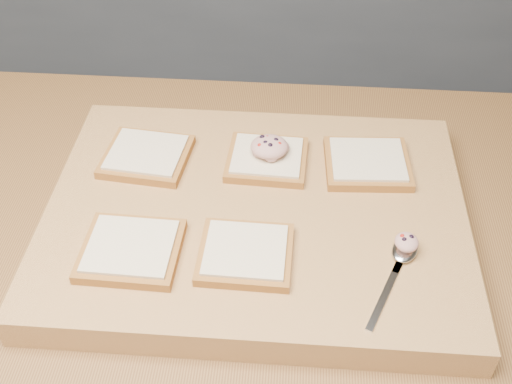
% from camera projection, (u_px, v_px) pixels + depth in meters
% --- Properties ---
extents(back_counter, '(3.60, 0.62, 0.94)m').
position_uv_depth(back_counter, '(331.00, 25.00, 2.18)').
color(back_counter, slate).
rests_on(back_counter, ground).
extents(cutting_board, '(0.56, 0.42, 0.04)m').
position_uv_depth(cutting_board, '(256.00, 218.00, 0.87)').
color(cutting_board, tan).
rests_on(cutting_board, island_counter).
extents(bread_far_left, '(0.13, 0.12, 0.02)m').
position_uv_depth(bread_far_left, '(147.00, 156.00, 0.92)').
color(bread_far_left, '#A4632A').
rests_on(bread_far_left, cutting_board).
extents(bread_far_center, '(0.12, 0.11, 0.02)m').
position_uv_depth(bread_far_center, '(267.00, 159.00, 0.91)').
color(bread_far_center, '#A4632A').
rests_on(bread_far_center, cutting_board).
extents(bread_far_right, '(0.12, 0.11, 0.02)m').
position_uv_depth(bread_far_right, '(367.00, 163.00, 0.90)').
color(bread_far_right, '#A4632A').
rests_on(bread_far_right, cutting_board).
extents(bread_near_left, '(0.12, 0.11, 0.02)m').
position_uv_depth(bread_near_left, '(131.00, 250.00, 0.78)').
color(bread_near_left, '#A4632A').
rests_on(bread_near_left, cutting_board).
extents(bread_near_center, '(0.12, 0.11, 0.02)m').
position_uv_depth(bread_near_center, '(245.00, 253.00, 0.78)').
color(bread_near_center, '#A4632A').
rests_on(bread_near_center, cutting_board).
extents(tuna_salad_dollop, '(0.05, 0.05, 0.02)m').
position_uv_depth(tuna_salad_dollop, '(269.00, 147.00, 0.90)').
color(tuna_salad_dollop, tan).
rests_on(tuna_salad_dollop, bread_far_center).
extents(spoon, '(0.08, 0.15, 0.01)m').
position_uv_depth(spoon, '(402.00, 256.00, 0.78)').
color(spoon, silver).
rests_on(spoon, cutting_board).
extents(spoon_salad, '(0.03, 0.03, 0.02)m').
position_uv_depth(spoon_salad, '(407.00, 242.00, 0.78)').
color(spoon_salad, tan).
rests_on(spoon_salad, spoon).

